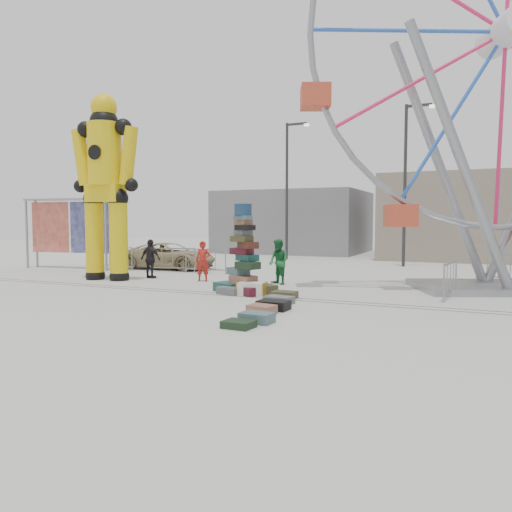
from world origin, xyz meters
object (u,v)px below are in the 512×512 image
at_px(lamp_post_left, 288,184).
at_px(barricade_wheel_front, 450,280).
at_px(crash_test_dummy, 105,180).
at_px(barricade_dummy_a, 117,258).
at_px(barricade_dummy_b, 173,260).
at_px(ferris_wheel, 505,66).
at_px(banner_scaffold, 69,216).
at_px(pedestrian_black, 151,259).
at_px(steamer_trunk, 252,289).
at_px(lamp_post_right, 407,177).
at_px(barricade_wheel_back, 498,267).
at_px(barricade_dummy_c, 205,261).
at_px(parked_suv, 169,256).
at_px(suitcase_tower, 244,268).
at_px(pedestrian_red, 203,261).
at_px(pedestrian_green, 279,262).

xyz_separation_m(lamp_post_left, barricade_wheel_front, (9.58, -12.11, -3.93)).
distance_m(crash_test_dummy, barricade_dummy_a, 5.34).
bearing_deg(barricade_dummy_b, ferris_wheel, -20.09).
distance_m(banner_scaffold, barricade_dummy_a, 3.06).
bearing_deg(pedestrian_black, steamer_trunk, 159.46).
distance_m(ferris_wheel, banner_scaffold, 18.98).
relative_size(lamp_post_right, steamer_trunk, 9.30).
relative_size(banner_scaffold, barricade_wheel_back, 2.34).
height_order(barricade_dummy_a, barricade_dummy_c, same).
relative_size(barricade_dummy_a, parked_suv, 0.45).
bearing_deg(parked_suv, crash_test_dummy, -179.36).
bearing_deg(ferris_wheel, crash_test_dummy, 169.39).
bearing_deg(banner_scaffold, lamp_post_left, 45.63).
xyz_separation_m(steamer_trunk, barricade_dummy_c, (-4.50, 5.01, 0.35)).
height_order(banner_scaffold, parked_suv, banner_scaffold).
height_order(barricade_dummy_b, barricade_dummy_c, same).
bearing_deg(pedestrian_black, suitcase_tower, 161.82).
bearing_deg(pedestrian_black, barricade_dummy_c, -109.37).
distance_m(ferris_wheel, barricade_dummy_c, 13.24).
height_order(barricade_dummy_b, barricade_wheel_back, same).
relative_size(banner_scaffold, pedestrian_red, 3.06).
bearing_deg(barricade_wheel_front, barricade_wheel_back, -9.68).
distance_m(banner_scaffold, pedestrian_black, 6.40).
distance_m(ferris_wheel, steamer_trunk, 10.75).
height_order(banner_scaffold, pedestrian_red, banner_scaffold).
distance_m(barricade_dummy_a, pedestrian_black, 4.33).
bearing_deg(barricade_dummy_a, parked_suv, 38.79).
distance_m(crash_test_dummy, barricade_dummy_b, 4.94).
xyz_separation_m(barricade_dummy_a, barricade_wheel_back, (16.22, 1.92, 0.00)).
height_order(crash_test_dummy, parked_suv, crash_test_dummy).
bearing_deg(banner_scaffold, pedestrian_black, -23.38).
bearing_deg(crash_test_dummy, pedestrian_black, 35.48).
relative_size(barricade_dummy_a, pedestrian_black, 1.28).
bearing_deg(pedestrian_black, lamp_post_right, -128.27).
distance_m(suitcase_tower, barricade_wheel_front, 6.23).
relative_size(barricade_wheel_back, parked_suv, 0.45).
relative_size(suitcase_tower, barricade_dummy_c, 1.41).
bearing_deg(steamer_trunk, barricade_dummy_a, 146.67).
xyz_separation_m(pedestrian_red, pedestrian_green, (2.94, 0.32, 0.05)).
bearing_deg(steamer_trunk, pedestrian_black, 150.19).
bearing_deg(barricade_dummy_b, barricade_wheel_back, -9.39).
bearing_deg(pedestrian_red, lamp_post_right, 40.60).
height_order(suitcase_tower, banner_scaffold, banner_scaffold).
xyz_separation_m(suitcase_tower, barricade_dummy_a, (-8.71, 4.40, -0.24)).
xyz_separation_m(crash_test_dummy, parked_suv, (-0.30, 4.72, -3.22)).
relative_size(pedestrian_red, pedestrian_black, 0.98).
height_order(lamp_post_left, suitcase_tower, lamp_post_left).
bearing_deg(crash_test_dummy, ferris_wheel, 5.58).
height_order(pedestrian_red, parked_suv, pedestrian_red).
relative_size(barricade_wheel_back, pedestrian_green, 1.23).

